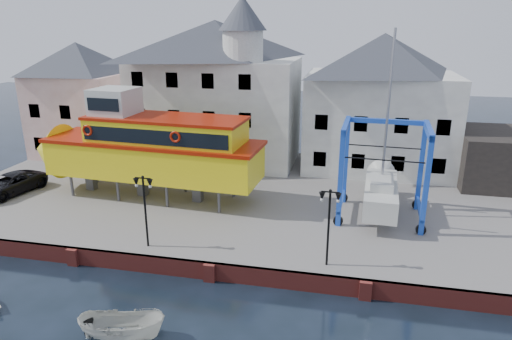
# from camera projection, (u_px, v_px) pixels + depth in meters

# --- Properties ---
(ground) EXTENTS (140.00, 140.00, 0.00)m
(ground) POSITION_uv_depth(u_px,v_px,m) (210.00, 280.00, 24.16)
(ground) COLOR black
(ground) RESTS_ON ground
(hardstanding) EXTENTS (44.00, 22.00, 1.00)m
(hardstanding) POSITION_uv_depth(u_px,v_px,m) (254.00, 197.00, 34.23)
(hardstanding) COLOR slate
(hardstanding) RESTS_ON ground
(quay_wall) EXTENTS (44.00, 0.47, 1.00)m
(quay_wall) POSITION_uv_depth(u_px,v_px,m) (210.00, 271.00, 24.11)
(quay_wall) COLOR maroon
(quay_wall) RESTS_ON ground
(building_pink) EXTENTS (8.00, 7.00, 10.30)m
(building_pink) POSITION_uv_depth(u_px,v_px,m) (82.00, 99.00, 42.55)
(building_pink) COLOR #CD9A91
(building_pink) RESTS_ON hardstanding
(building_white_main) EXTENTS (14.00, 8.30, 14.00)m
(building_white_main) POSITION_uv_depth(u_px,v_px,m) (218.00, 90.00, 39.95)
(building_white_main) COLOR beige
(building_white_main) RESTS_ON hardstanding
(building_white_right) EXTENTS (12.00, 8.00, 11.20)m
(building_white_right) POSITION_uv_depth(u_px,v_px,m) (380.00, 103.00, 37.99)
(building_white_right) COLOR beige
(building_white_right) RESTS_ON hardstanding
(shed_dark) EXTENTS (8.00, 7.00, 4.00)m
(shed_dark) POSITION_uv_depth(u_px,v_px,m) (510.00, 158.00, 35.27)
(shed_dark) COLOR black
(shed_dark) RESTS_ON hardstanding
(lamp_post_left) EXTENTS (1.12, 0.32, 4.20)m
(lamp_post_left) POSITION_uv_depth(u_px,v_px,m) (144.00, 193.00, 24.78)
(lamp_post_left) COLOR black
(lamp_post_left) RESTS_ON hardstanding
(lamp_post_right) EXTENTS (1.12, 0.32, 4.20)m
(lamp_post_right) POSITION_uv_depth(u_px,v_px,m) (329.00, 208.00, 22.79)
(lamp_post_right) COLOR black
(lamp_post_right) RESTS_ON hardstanding
(tour_boat) EXTENTS (17.92, 5.44, 7.69)m
(tour_boat) POSITION_uv_depth(u_px,v_px,m) (140.00, 147.00, 32.18)
(tour_boat) COLOR #59595E
(tour_boat) RESTS_ON hardstanding
(travel_lift) EXTENTS (5.69, 7.86, 11.74)m
(travel_lift) POSITION_uv_depth(u_px,v_px,m) (381.00, 185.00, 29.64)
(travel_lift) COLOR #1B41A9
(travel_lift) RESTS_ON hardstanding
(van) EXTENTS (3.48, 5.67, 1.47)m
(van) POSITION_uv_depth(u_px,v_px,m) (10.00, 184.00, 33.36)
(van) COLOR black
(van) RESTS_ON hardstanding
(motorboat_a) EXTENTS (3.96, 2.02, 1.46)m
(motorboat_a) POSITION_uv_depth(u_px,v_px,m) (123.00, 339.00, 19.71)
(motorboat_a) COLOR beige
(motorboat_a) RESTS_ON ground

